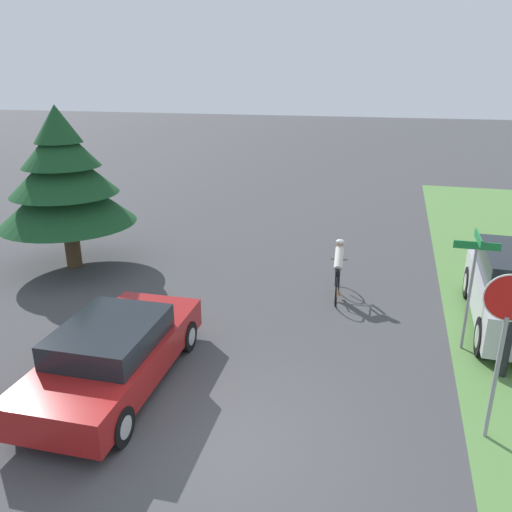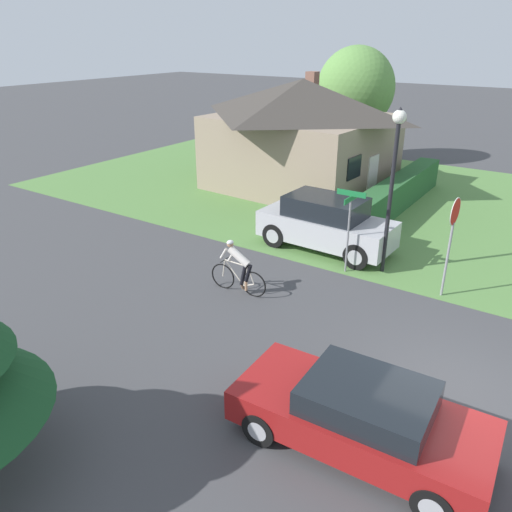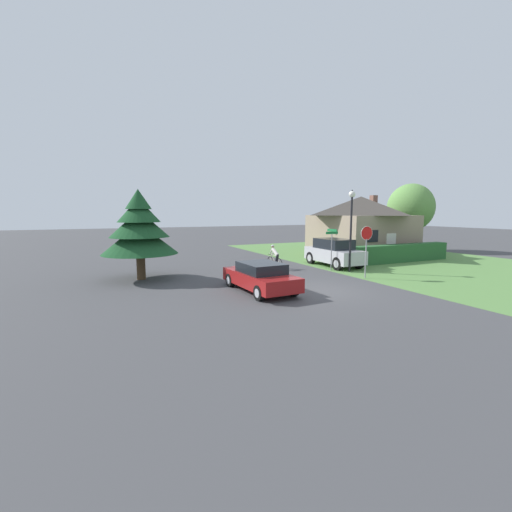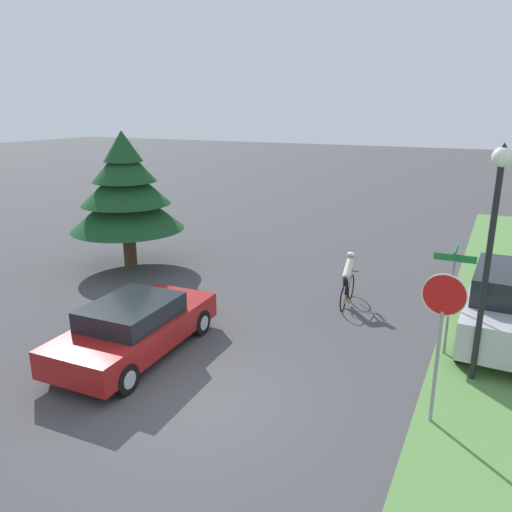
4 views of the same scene
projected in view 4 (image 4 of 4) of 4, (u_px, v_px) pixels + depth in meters
ground_plane at (201, 402)px, 9.81m from camera, size 140.00×140.00×0.00m
sedan_left_lane at (135, 327)px, 11.53m from camera, size 2.05×4.49×1.34m
cyclist at (348, 281)px, 14.45m from camera, size 0.44×1.80×1.55m
parked_suv_right at (508, 307)px, 12.11m from camera, size 2.02×4.55×1.84m
stop_sign at (442, 319)px, 8.63m from camera, size 0.76×0.07×2.86m
street_lamp at (493, 221)px, 9.67m from camera, size 0.38×0.38×4.93m
street_name_sign at (452, 281)px, 11.22m from camera, size 0.90×0.90×2.59m
conifer_tall_near at (126, 192)px, 17.45m from camera, size 3.99×3.99×4.82m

